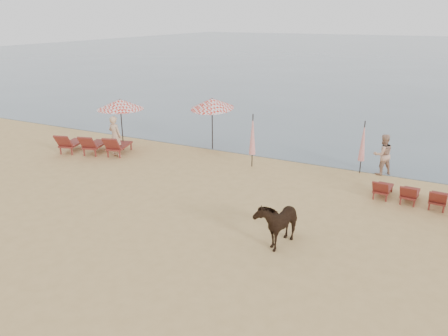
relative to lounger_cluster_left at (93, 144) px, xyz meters
The scene contains 11 objects.
ground 10.55m from the lounger_cluster_left, 40.41° to the right, with size 120.00×120.00×0.00m, color tan.
sea 73.61m from the lounger_cluster_left, 83.74° to the left, with size 160.00×140.00×0.06m, color #51606B.
lounger_cluster_left is the anchor object (origin of this frame).
lounger_cluster_right 14.27m from the lounger_cluster_left, ahead, with size 2.51×1.58×0.54m.
umbrella_open_left_a 2.32m from the lounger_cluster_left, 53.62° to the left, with size 2.25×2.25×2.57m.
umbrella_open_left_b 6.09m from the lounger_cluster_left, 33.96° to the left, with size 2.11×2.15×2.69m.
umbrella_closed_left 7.89m from the lounger_cluster_left, 12.64° to the left, with size 0.29×0.29×2.38m.
umbrella_closed_right 12.51m from the lounger_cluster_left, 14.09° to the left, with size 0.28×0.28×2.28m.
cow 11.84m from the lounger_cluster_left, 21.23° to the right, with size 0.76×1.67×1.41m, color black.
beachgoer_left 1.33m from the lounger_cluster_left, ahead, with size 0.71×0.47×1.95m, color tan.
beachgoer_right_a 13.33m from the lounger_cluster_left, 14.24° to the left, with size 0.85×0.66×1.74m, color tan.
Camera 1 is at (6.80, -8.46, 6.41)m, focal length 35.00 mm.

